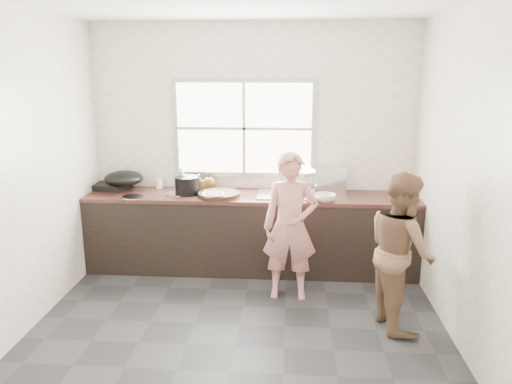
# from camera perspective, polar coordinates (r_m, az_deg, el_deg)

# --- Properties ---
(floor) EXTENTS (3.60, 3.20, 0.01)m
(floor) POSITION_cam_1_polar(r_m,az_deg,el_deg) (4.56, -1.90, -14.96)
(floor) COLOR #272729
(floor) RESTS_ON ground
(ceiling) EXTENTS (3.60, 3.20, 0.01)m
(ceiling) POSITION_cam_1_polar(r_m,az_deg,el_deg) (4.03, -2.23, 21.12)
(ceiling) COLOR silver
(ceiling) RESTS_ON wall_back
(wall_back) EXTENTS (3.60, 0.01, 2.70)m
(wall_back) POSITION_cam_1_polar(r_m,az_deg,el_deg) (5.66, -0.32, 5.29)
(wall_back) COLOR silver
(wall_back) RESTS_ON ground
(wall_left) EXTENTS (0.01, 3.20, 2.70)m
(wall_left) POSITION_cam_1_polar(r_m,az_deg,el_deg) (4.64, -24.83, 2.08)
(wall_left) COLOR silver
(wall_left) RESTS_ON ground
(wall_right) EXTENTS (0.01, 3.20, 2.70)m
(wall_right) POSITION_cam_1_polar(r_m,az_deg,el_deg) (4.29, 22.69, 1.42)
(wall_right) COLOR beige
(wall_right) RESTS_ON ground
(wall_front) EXTENTS (3.60, 0.01, 2.70)m
(wall_front) POSITION_cam_1_polar(r_m,az_deg,el_deg) (2.55, -5.90, -5.56)
(wall_front) COLOR beige
(wall_front) RESTS_ON ground
(cabinet) EXTENTS (3.60, 0.62, 0.82)m
(cabinet) POSITION_cam_1_polar(r_m,az_deg,el_deg) (5.58, -0.56, -4.80)
(cabinet) COLOR black
(cabinet) RESTS_ON floor
(countertop) EXTENTS (3.60, 0.64, 0.04)m
(countertop) POSITION_cam_1_polar(r_m,az_deg,el_deg) (5.45, -0.57, -0.51)
(countertop) COLOR #391C17
(countertop) RESTS_ON cabinet
(sink) EXTENTS (0.55, 0.45, 0.02)m
(sink) POSITION_cam_1_polar(r_m,az_deg,el_deg) (5.43, 3.12, -0.32)
(sink) COLOR silver
(sink) RESTS_ON countertop
(faucet) EXTENTS (0.02, 0.02, 0.30)m
(faucet) POSITION_cam_1_polar(r_m,az_deg,el_deg) (5.59, 3.17, 1.62)
(faucet) COLOR silver
(faucet) RESTS_ON countertop
(window_frame) EXTENTS (1.60, 0.05, 1.10)m
(window_frame) POSITION_cam_1_polar(r_m,az_deg,el_deg) (5.63, -1.36, 7.29)
(window_frame) COLOR #9EA0A5
(window_frame) RESTS_ON wall_back
(window_glazing) EXTENTS (1.50, 0.01, 1.00)m
(window_glazing) POSITION_cam_1_polar(r_m,az_deg,el_deg) (5.60, -1.38, 7.26)
(window_glazing) COLOR white
(window_glazing) RESTS_ON window_frame
(woman) EXTENTS (0.50, 0.33, 1.35)m
(woman) POSITION_cam_1_polar(r_m,az_deg,el_deg) (4.83, 3.93, -4.48)
(woman) COLOR #D68680
(woman) RESTS_ON floor
(person_side) EXTENTS (0.64, 0.75, 1.37)m
(person_side) POSITION_cam_1_polar(r_m,az_deg,el_deg) (4.47, 16.25, -6.44)
(person_side) COLOR brown
(person_side) RESTS_ON floor
(cutting_board) EXTENTS (0.46, 0.46, 0.04)m
(cutting_board) POSITION_cam_1_polar(r_m,az_deg,el_deg) (5.39, -4.25, -0.27)
(cutting_board) COLOR black
(cutting_board) RESTS_ON countertop
(cleaver) EXTENTS (0.20, 0.17, 0.01)m
(cleaver) POSITION_cam_1_polar(r_m,az_deg,el_deg) (5.52, -5.02, 0.29)
(cleaver) COLOR silver
(cleaver) RESTS_ON cutting_board
(bowl_mince) EXTENTS (0.28, 0.28, 0.06)m
(bowl_mince) POSITION_cam_1_polar(r_m,az_deg,el_deg) (5.28, -4.89, -0.48)
(bowl_mince) COLOR silver
(bowl_mince) RESTS_ON countertop
(bowl_crabs) EXTENTS (0.21, 0.21, 0.06)m
(bowl_crabs) POSITION_cam_1_polar(r_m,az_deg,el_deg) (5.23, 7.88, -0.71)
(bowl_crabs) COLOR silver
(bowl_crabs) RESTS_ON countertop
(bowl_held) EXTENTS (0.26, 0.26, 0.07)m
(bowl_held) POSITION_cam_1_polar(r_m,az_deg,el_deg) (5.23, 6.48, -0.65)
(bowl_held) COLOR silver
(bowl_held) RESTS_ON countertop
(black_pot) EXTENTS (0.31, 0.31, 0.19)m
(black_pot) POSITION_cam_1_polar(r_m,az_deg,el_deg) (5.51, -7.86, 0.76)
(black_pot) COLOR black
(black_pot) RESTS_ON countertop
(plate_food) EXTENTS (0.20, 0.20, 0.02)m
(plate_food) POSITION_cam_1_polar(r_m,az_deg,el_deg) (5.62, -7.17, 0.11)
(plate_food) COLOR white
(plate_food) RESTS_ON countertop
(bottle_green) EXTENTS (0.15, 0.15, 0.30)m
(bottle_green) POSITION_cam_1_polar(r_m,az_deg,el_deg) (5.53, -8.56, 1.32)
(bottle_green) COLOR #36802A
(bottle_green) RESTS_ON countertop
(bottle_brown_tall) EXTENTS (0.11, 0.11, 0.20)m
(bottle_brown_tall) POSITION_cam_1_polar(r_m,az_deg,el_deg) (5.53, -6.52, 0.86)
(bottle_brown_tall) COLOR #3C220F
(bottle_brown_tall) RESTS_ON countertop
(bottle_brown_short) EXTENTS (0.17, 0.17, 0.18)m
(bottle_brown_short) POSITION_cam_1_polar(r_m,az_deg,el_deg) (5.71, -5.36, 1.24)
(bottle_brown_short) COLOR #503314
(bottle_brown_short) RESTS_ON countertop
(glass_jar) EXTENTS (0.09, 0.09, 0.11)m
(glass_jar) POSITION_cam_1_polar(r_m,az_deg,el_deg) (5.84, -11.02, 0.96)
(glass_jar) COLOR white
(glass_jar) RESTS_ON countertop
(burner) EXTENTS (0.49, 0.49, 0.06)m
(burner) POSITION_cam_1_polar(r_m,az_deg,el_deg) (6.01, -16.28, 0.79)
(burner) COLOR black
(burner) RESTS_ON countertop
(wok) EXTENTS (0.48, 0.48, 0.16)m
(wok) POSITION_cam_1_polar(r_m,az_deg,el_deg) (5.79, -14.89, 1.51)
(wok) COLOR black
(wok) RESTS_ON burner
(dish_rack) EXTENTS (0.45, 0.39, 0.29)m
(dish_rack) POSITION_cam_1_polar(r_m,az_deg,el_deg) (5.60, 7.95, 1.45)
(dish_rack) COLOR #B9BCC0
(dish_rack) RESTS_ON countertop
(pot_lid_left) EXTENTS (0.25, 0.25, 0.01)m
(pot_lid_left) POSITION_cam_1_polar(r_m,az_deg,el_deg) (5.49, -13.83, -0.54)
(pot_lid_left) COLOR #AEAFB5
(pot_lid_left) RESTS_ON countertop
(pot_lid_right) EXTENTS (0.31, 0.31, 0.01)m
(pot_lid_right) POSITION_cam_1_polar(r_m,az_deg,el_deg) (5.54, -9.06, -0.19)
(pot_lid_right) COLOR #BABDC1
(pot_lid_right) RESTS_ON countertop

